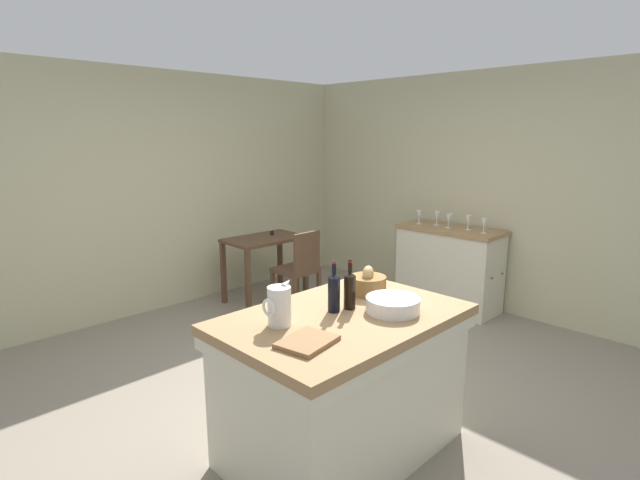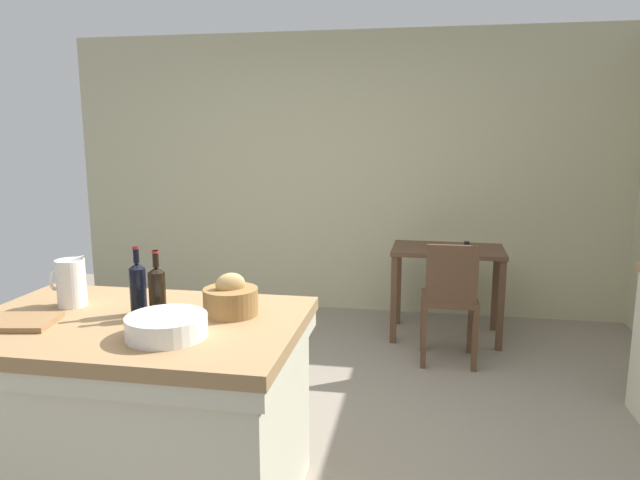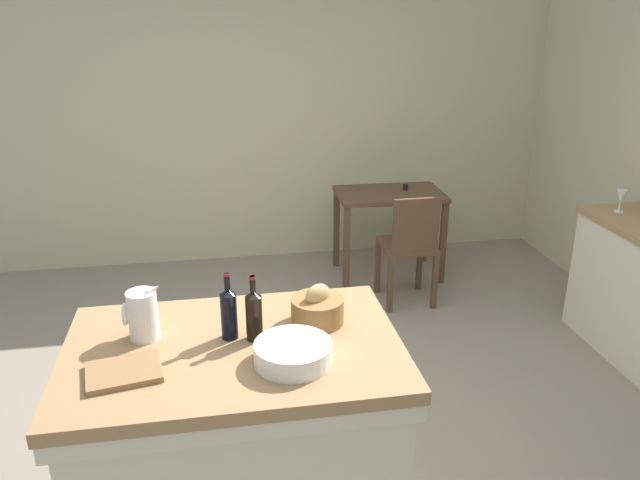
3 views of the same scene
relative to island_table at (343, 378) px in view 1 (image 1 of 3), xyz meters
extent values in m
plane|color=gray|center=(0.49, 0.62, -0.48)|extent=(6.76, 6.76, 0.00)
cube|color=#B7B28E|center=(0.49, 3.22, 0.82)|extent=(5.32, 0.12, 2.60)
cube|color=#B7B28E|center=(3.09, 0.62, 0.82)|extent=(0.12, 5.20, 2.60)
cube|color=#99754C|center=(0.00, 0.00, 0.38)|extent=(1.44, 0.96, 0.06)
cube|color=beige|center=(0.00, 0.00, 0.31)|extent=(1.42, 0.94, 0.08)
cube|color=beige|center=(0.00, 0.00, -0.07)|extent=(1.36, 0.88, 0.83)
cube|color=#99754C|center=(2.75, 0.91, 0.41)|extent=(0.52, 1.13, 0.04)
cube|color=beige|center=(2.75, 0.91, -0.04)|extent=(0.49, 1.10, 0.87)
sphere|color=brown|center=(2.64, 0.34, 0.00)|extent=(0.03, 0.03, 0.03)
sphere|color=brown|center=(2.87, 0.34, 0.00)|extent=(0.03, 0.03, 0.03)
cube|color=#513826|center=(1.43, 2.55, 0.26)|extent=(0.92, 0.58, 0.04)
cube|color=#513826|center=(1.01, 2.31, -0.12)|extent=(0.05, 0.05, 0.72)
cube|color=#513826|center=(1.84, 2.29, -0.12)|extent=(0.05, 0.05, 0.72)
cube|color=#513826|center=(1.02, 2.80, -0.12)|extent=(0.05, 0.05, 0.72)
cube|color=#513826|center=(1.85, 2.78, -0.12)|extent=(0.05, 0.05, 0.72)
cylinder|color=black|center=(1.58, 2.59, 0.30)|extent=(0.04, 0.04, 0.05)
cube|color=#513826|center=(1.43, 2.01, -0.01)|extent=(0.41, 0.41, 0.04)
cube|color=#513826|center=(1.43, 1.83, 0.23)|extent=(0.36, 0.04, 0.42)
cube|color=#513826|center=(1.61, 2.19, -0.25)|extent=(0.04, 0.04, 0.45)
cube|color=#513826|center=(1.25, 2.19, -0.25)|extent=(0.04, 0.04, 0.45)
cube|color=#513826|center=(1.61, 1.83, -0.25)|extent=(0.04, 0.04, 0.45)
cube|color=#513826|center=(1.25, 1.83, -0.25)|extent=(0.04, 0.04, 0.45)
cylinder|color=white|center=(-0.38, 0.13, 0.52)|extent=(0.13, 0.13, 0.22)
cone|color=white|center=(-0.32, 0.13, 0.64)|extent=(0.07, 0.04, 0.06)
torus|color=white|center=(-0.45, 0.13, 0.53)|extent=(0.02, 0.10, 0.10)
cylinder|color=white|center=(0.23, -0.18, 0.46)|extent=(0.32, 0.32, 0.09)
cylinder|color=olive|center=(0.39, 0.14, 0.47)|extent=(0.24, 0.24, 0.12)
ellipsoid|color=tan|center=(0.39, 0.14, 0.55)|extent=(0.15, 0.13, 0.10)
cube|color=olive|center=(-0.44, -0.15, 0.42)|extent=(0.32, 0.27, 0.02)
cylinder|color=black|center=(0.09, 0.04, 0.51)|extent=(0.07, 0.07, 0.20)
cone|color=black|center=(0.09, 0.04, 0.63)|extent=(0.07, 0.07, 0.02)
cylinder|color=black|center=(0.09, 0.04, 0.67)|extent=(0.03, 0.03, 0.07)
cylinder|color=maroon|center=(0.09, 0.04, 0.70)|extent=(0.03, 0.03, 0.01)
cylinder|color=black|center=(-0.01, 0.07, 0.52)|extent=(0.07, 0.07, 0.21)
cone|color=black|center=(-0.01, 0.07, 0.63)|extent=(0.07, 0.07, 0.02)
cylinder|color=black|center=(-0.01, 0.07, 0.68)|extent=(0.03, 0.03, 0.07)
cylinder|color=maroon|center=(-0.01, 0.07, 0.71)|extent=(0.03, 0.03, 0.01)
cylinder|color=white|center=(2.71, 0.51, 0.44)|extent=(0.06, 0.06, 0.00)
cylinder|color=white|center=(2.71, 0.51, 0.47)|extent=(0.01, 0.01, 0.06)
cone|color=white|center=(2.71, 0.51, 0.55)|extent=(0.07, 0.07, 0.09)
cylinder|color=white|center=(2.76, 0.72, 0.44)|extent=(0.06, 0.06, 0.00)
cylinder|color=white|center=(2.76, 0.72, 0.47)|extent=(0.01, 0.01, 0.06)
cone|color=white|center=(2.76, 0.72, 0.55)|extent=(0.07, 0.07, 0.09)
cylinder|color=white|center=(2.71, 0.92, 0.44)|extent=(0.06, 0.06, 0.00)
cylinder|color=white|center=(2.71, 0.92, 0.47)|extent=(0.01, 0.01, 0.06)
cone|color=white|center=(2.71, 0.92, 0.55)|extent=(0.07, 0.07, 0.09)
cylinder|color=white|center=(2.77, 1.10, 0.44)|extent=(0.06, 0.06, 0.00)
cylinder|color=white|center=(2.77, 1.10, 0.47)|extent=(0.01, 0.01, 0.06)
cone|color=white|center=(2.77, 1.10, 0.55)|extent=(0.07, 0.07, 0.09)
cylinder|color=white|center=(2.70, 1.29, 0.44)|extent=(0.06, 0.06, 0.00)
cylinder|color=white|center=(2.70, 1.29, 0.47)|extent=(0.01, 0.01, 0.06)
cone|color=white|center=(2.70, 1.29, 0.55)|extent=(0.07, 0.07, 0.09)
camera|label=1|loc=(-1.99, -1.81, 1.44)|focal=27.32mm
camera|label=2|loc=(1.21, -2.20, 1.20)|focal=32.33mm
camera|label=3|loc=(-0.04, -2.35, 1.78)|focal=34.82mm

